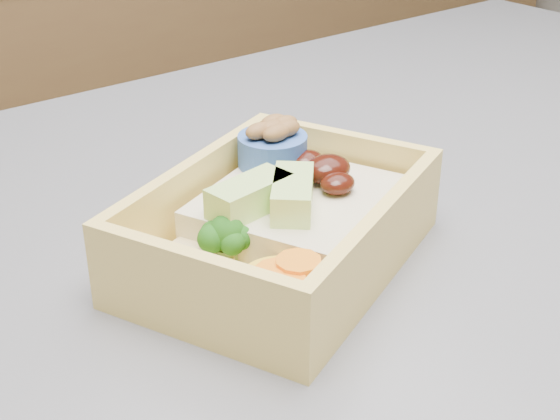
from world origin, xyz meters
TOP-DOWN VIEW (x-y plane):
  - bento_box at (-0.08, -0.05)m, footprint 0.23×0.20m

SIDE VIEW (x-z plane):
  - bento_box at x=-0.08m, z-range 0.91..0.98m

